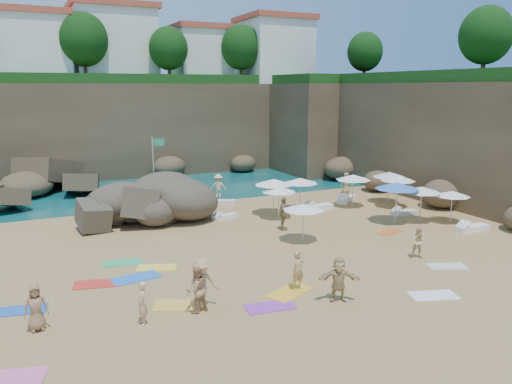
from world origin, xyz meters
name	(u,v)px	position (x,y,z in m)	size (l,w,h in m)	color
ground	(246,247)	(0.00, 0.00, 0.00)	(120.00, 120.00, 0.00)	tan
seawater	(125,164)	(0.00, 30.00, 0.00)	(120.00, 120.00, 0.00)	#0C4751
cliff_back	(155,127)	(2.00, 25.00, 4.00)	(44.00, 8.00, 8.00)	brown
cliff_right	(425,136)	(19.00, 8.00, 4.00)	(8.00, 30.00, 8.00)	brown
cliff_corner	(320,126)	(17.00, 20.00, 4.00)	(10.00, 12.00, 8.00)	brown
rock_promontory	(3,202)	(-11.00, 16.00, 0.00)	(12.00, 7.00, 2.00)	brown
clifftop_buildings	(160,48)	(2.96, 25.79, 11.24)	(28.48, 9.48, 7.00)	white
clifftop_trees	(201,43)	(4.78, 19.52, 11.26)	(35.60, 23.82, 4.40)	#11380F
rock_outcrop	(151,224)	(-3.21, 6.14, 0.00)	(7.12, 5.34, 2.85)	brown
flag_pole	(155,161)	(-1.41, 11.75, 2.81)	(0.84, 0.32, 4.40)	silver
parasol_0	(300,181)	(6.17, 5.24, 1.92)	(2.21, 2.21, 2.09)	silver
parasol_1	(353,177)	(9.76, 4.60, 1.97)	(2.27, 2.27, 2.14)	silver
parasol_2	(279,189)	(3.98, 4.02, 1.78)	(2.05, 2.05, 1.94)	silver
parasol_3	(389,175)	(12.66, 4.51, 1.95)	(2.24, 2.24, 2.12)	silver
parasol_4	(398,178)	(12.23, 3.17, 1.95)	(2.25, 2.25, 2.12)	silver
parasol_5	(195,190)	(-0.45, 6.22, 1.75)	(2.02, 2.02, 1.91)	silver
parasol_7	(274,182)	(4.13, 4.97, 2.05)	(2.36, 2.36, 2.24)	silver
parasol_8	(422,190)	(11.07, -0.19, 1.92)	(2.22, 2.22, 2.10)	silver
parasol_9	(303,207)	(2.94, -0.54, 1.82)	(2.10, 2.10, 1.98)	silver
parasol_10	(397,186)	(9.62, 0.27, 2.20)	(2.53, 2.53, 2.39)	silver
parasol_11	(452,194)	(12.56, -1.07, 1.72)	(1.98, 1.98, 1.87)	silver
lounger_0	(317,207)	(7.24, 4.88, 0.16)	(2.06, 0.69, 0.32)	white
lounger_1	(220,202)	(2.17, 8.90, 0.15)	(1.96, 0.65, 0.31)	silver
lounger_2	(346,199)	(10.34, 6.05, 0.16)	(2.02, 0.67, 0.31)	white
lounger_3	(225,217)	(1.08, 5.37, 0.12)	(1.59, 0.53, 0.25)	white
lounger_4	(404,212)	(11.44, 1.54, 0.13)	(1.68, 0.56, 0.26)	silver
lounger_5	(472,228)	(12.31, -2.85, 0.15)	(1.96, 0.65, 0.30)	white
towel_0	(22,310)	(-10.08, -3.15, 0.01)	(1.67, 0.83, 0.03)	blue
towel_1	(7,379)	(-10.50, -7.63, 0.02)	(1.93, 0.97, 0.03)	pink
towel_2	(290,292)	(-0.79, -5.85, 0.02)	(1.91, 0.96, 0.03)	yellow
towel_3	(122,263)	(-5.95, 0.24, 0.02)	(1.71, 0.86, 0.03)	#33B36B
towel_4	(180,305)	(-4.94, -5.16, 0.02)	(1.89, 0.94, 0.03)	gold
towel_5	(433,295)	(3.94, -8.45, 0.02)	(1.76, 0.88, 0.03)	white
towel_6	(270,307)	(-2.06, -6.67, 0.02)	(1.77, 0.89, 0.03)	purple
towel_7	(98,284)	(-7.31, -1.82, 0.02)	(1.86, 0.93, 0.03)	red
towel_8	(136,278)	(-5.80, -1.85, 0.02)	(1.92, 0.96, 0.03)	blue
towel_10	(389,232)	(8.02, -1.10, 0.01)	(1.51, 0.76, 0.03)	orange
towel_12	(157,268)	(-4.72, -1.03, 0.01)	(1.70, 0.85, 0.03)	yellow
towel_13	(447,266)	(6.81, -6.36, 0.01)	(1.65, 0.82, 0.03)	silver
person_stand_1	(196,289)	(-4.55, -5.91, 0.84)	(0.82, 0.64, 1.68)	tan
person_stand_2	(218,186)	(2.77, 10.76, 0.86)	(1.12, 0.46, 1.73)	#F8C78D
person_stand_3	(284,214)	(3.09, 1.78, 0.92)	(1.08, 0.45, 1.84)	#94794A
person_stand_4	(346,183)	(11.84, 8.20, 0.78)	(0.76, 0.42, 1.56)	tan
person_stand_5	(154,204)	(-2.57, 7.90, 0.73)	(1.35, 0.39, 1.46)	#A37E51
person_stand_6	(142,303)	(-6.47, -6.03, 0.75)	(0.54, 0.36, 1.49)	#E8B784
person_lie_0	(203,302)	(-4.28, -5.77, 0.24)	(1.18, 1.83, 0.49)	tan
person_lie_2	(37,325)	(-9.64, -4.98, 0.20)	(0.75, 1.53, 0.41)	#9B704D
person_lie_3	(338,295)	(0.44, -7.27, 0.22)	(1.51, 1.63, 0.43)	tan
person_lie_4	(298,286)	(-0.40, -5.77, 0.19)	(0.57, 1.56, 0.37)	tan
person_lie_5	(418,252)	(6.46, -4.96, 0.27)	(0.70, 1.44, 0.55)	#DFB67E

